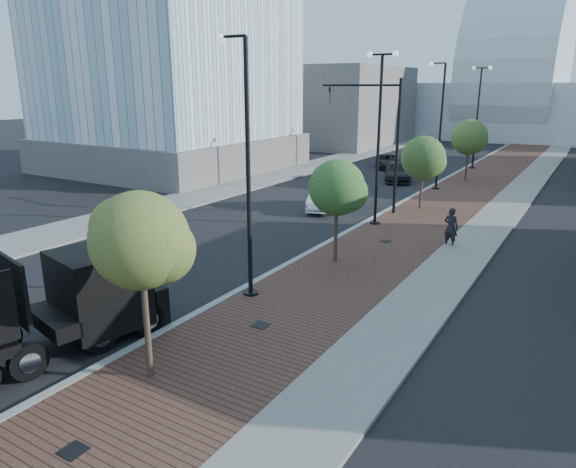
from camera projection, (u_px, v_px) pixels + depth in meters
The scene contains 23 objects.
sidewalk at pixel (492, 181), 42.39m from camera, with size 7.00×140.00×0.12m, color #4C2D23.
concrete_strip at pixel (528, 184), 41.04m from camera, with size 2.40×140.00×0.13m, color slate.
curb at pixel (449, 177), 44.14m from camera, with size 0.30×140.00×0.14m, color gray.
west_sidewalk at pixel (315, 166), 50.66m from camera, with size 4.00×140.00×0.12m, color slate.
white_sedan at pixel (323, 198), 32.75m from camera, with size 1.58×4.52×1.49m, color silver.
dark_car_mid at pixel (387, 161), 49.41m from camera, with size 2.15×4.66×1.29m, color black.
dark_car_far at pixel (398, 172), 42.70m from camera, with size 2.05×5.05×1.47m, color black.
pedestrian at pixel (451, 227), 24.97m from camera, with size 0.71×0.47×1.96m, color black.
streetlight_1 at pixel (246, 181), 18.11m from camera, with size 1.44×0.56×9.21m.
streetlight_2 at pixel (379, 139), 27.77m from camera, with size 1.72×0.56×9.28m.
streetlight_3 at pixel (439, 132), 37.80m from camera, with size 1.44×0.56×9.21m.
streetlight_4 at pixel (477, 117), 47.46m from camera, with size 1.72×0.56×9.28m.
traffic_mast at pixel (384, 131), 30.63m from camera, with size 5.09×0.20×8.00m.
tree_0 at pixel (142, 241), 12.75m from camera, with size 2.50×2.48×5.12m.
tree_1 at pixel (338, 188), 21.91m from camera, with size 2.44×2.40×4.60m.
tree_2 at pixel (424, 158), 31.79m from camera, with size 2.70×2.70×4.64m.
tree_3 at pixel (470, 137), 41.55m from camera, with size 2.86×2.86×5.03m.
tower_podium at pixel (173, 152), 49.21m from camera, with size 19.00×19.00×3.00m, color #625B58.
convention_center at pixel (516, 96), 80.44m from camera, with size 50.00×30.00×50.00m.
commercial_block_nw at pixel (341, 106), 69.22m from camera, with size 14.00×20.00×10.00m, color #665F5C.
utility_cover_0 at pixel (73, 451), 10.92m from camera, with size 0.50×0.50×0.02m, color black.
utility_cover_1 at pixel (260, 325), 16.67m from camera, with size 0.50×0.50×0.02m, color black.
utility_cover_2 at pixel (385, 241), 25.69m from camera, with size 0.50×0.50×0.02m, color black.
Camera 1 is at (11.09, -4.52, 7.54)m, focal length 32.28 mm.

